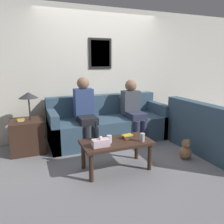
# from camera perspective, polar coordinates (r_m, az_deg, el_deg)

# --- Properties ---
(ground_plane) EXTENTS (16.00, 16.00, 0.00)m
(ground_plane) POSITION_cam_1_polar(r_m,az_deg,el_deg) (4.03, 1.59, -9.48)
(ground_plane) COLOR gray
(wall_back) EXTENTS (9.00, 0.08, 2.60)m
(wall_back) POSITION_cam_1_polar(r_m,az_deg,el_deg) (4.64, -3.18, 10.08)
(wall_back) COLOR silver
(wall_back) RESTS_ON ground_plane
(couch_main) EXTENTS (2.30, 0.87, 0.87)m
(couch_main) POSITION_cam_1_polar(r_m,az_deg,el_deg) (4.37, -1.05, -3.29)
(couch_main) COLOR #385166
(couch_main) RESTS_ON ground_plane
(couch_side) EXTENTS (0.87, 1.68, 0.87)m
(couch_side) POSITION_cam_1_polar(r_m,az_deg,el_deg) (4.16, 25.33, -5.40)
(couch_side) COLOR #385166
(couch_side) RESTS_ON ground_plane
(coffee_table) EXTENTS (1.00, 0.52, 0.43)m
(coffee_table) POSITION_cam_1_polar(r_m,az_deg,el_deg) (3.18, 1.14, -8.70)
(coffee_table) COLOR #382319
(coffee_table) RESTS_ON ground_plane
(side_table_with_lamp) EXTENTS (0.55, 0.55, 1.04)m
(side_table_with_lamp) POSITION_cam_1_polar(r_m,az_deg,el_deg) (4.08, -21.17, -5.27)
(side_table_with_lamp) COLOR #382319
(side_table_with_lamp) RESTS_ON ground_plane
(wine_bottle) EXTENTS (0.08, 0.08, 0.29)m
(wine_bottle) POSITION_cam_1_polar(r_m,az_deg,el_deg) (3.17, -4.22, -5.42)
(wine_bottle) COLOR black
(wine_bottle) RESTS_ON coffee_table
(drinking_glass) EXTENTS (0.07, 0.07, 0.11)m
(drinking_glass) POSITION_cam_1_polar(r_m,az_deg,el_deg) (3.07, -0.72, -7.11)
(drinking_glass) COLOR silver
(drinking_glass) RESTS_ON coffee_table
(book_stack) EXTENTS (0.17, 0.12, 0.06)m
(book_stack) POSITION_cam_1_polar(r_m,az_deg,el_deg) (3.25, 3.98, -6.39)
(book_stack) COLOR red
(book_stack) RESTS_ON coffee_table
(soda_can) EXTENTS (0.07, 0.07, 0.12)m
(soda_can) POSITION_cam_1_polar(r_m,az_deg,el_deg) (3.14, 7.94, -6.59)
(soda_can) COLOR #BCBCC1
(soda_can) RESTS_ON coffee_table
(tissue_box) EXTENTS (0.23, 0.12, 0.15)m
(tissue_box) POSITION_cam_1_polar(r_m,az_deg,el_deg) (2.95, -2.98, -8.01)
(tissue_box) COLOR silver
(tissue_box) RESTS_ON coffee_table
(person_left) EXTENTS (0.34, 0.61, 1.27)m
(person_left) POSITION_cam_1_polar(r_m,az_deg,el_deg) (3.99, -7.00, 0.76)
(person_left) COLOR black
(person_left) RESTS_ON ground_plane
(person_right) EXTENTS (0.34, 0.60, 1.19)m
(person_right) POSITION_cam_1_polar(r_m,az_deg,el_deg) (4.30, 5.54, 1.28)
(person_right) COLOR #2D334C
(person_right) RESTS_ON ground_plane
(teddy_bear) EXTENTS (0.21, 0.21, 0.32)m
(teddy_bear) POSITION_cam_1_polar(r_m,az_deg,el_deg) (3.79, 18.63, -9.42)
(teddy_bear) COLOR #A87A51
(teddy_bear) RESTS_ON ground_plane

